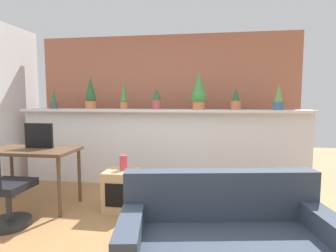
{
  "coord_description": "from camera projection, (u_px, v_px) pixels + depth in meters",
  "views": [
    {
      "loc": [
        0.75,
        -2.24,
        1.37
      ],
      "look_at": [
        0.27,
        1.04,
        1.05
      ],
      "focal_mm": 29.1,
      "sensor_mm": 36.0,
      "label": 1
    }
  ],
  "objects": [
    {
      "name": "divider_wall",
      "position": [
        160.0,
        148.0,
        4.36
      ],
      "size": [
        4.56,
        0.16,
        1.18
      ],
      "primitive_type": "cube",
      "color": "silver",
      "rests_on": "ground"
    },
    {
      "name": "vase_on_shelf",
      "position": [
        123.0,
        163.0,
        3.38
      ],
      "size": [
        0.1,
        0.1,
        0.18
      ],
      "primitive_type": "cylinder",
      "color": "#CC3D47",
      "rests_on": "side_cube_shelf"
    },
    {
      "name": "couch",
      "position": [
        227.0,
        248.0,
        2.0
      ],
      "size": [
        1.67,
        1.01,
        0.8
      ],
      "color": "#333D4C",
      "rests_on": "ground"
    },
    {
      "name": "potted_plant_4",
      "position": [
        199.0,
        92.0,
        4.13
      ],
      "size": [
        0.24,
        0.24,
        0.57
      ],
      "color": "#C66B42",
      "rests_on": "plant_shelf"
    },
    {
      "name": "potted_plant_0",
      "position": [
        54.0,
        100.0,
        4.53
      ],
      "size": [
        0.12,
        0.12,
        0.33
      ],
      "color": "#4C4C51",
      "rests_on": "plant_shelf"
    },
    {
      "name": "potted_plant_3",
      "position": [
        157.0,
        98.0,
        4.26
      ],
      "size": [
        0.15,
        0.15,
        0.32
      ],
      "color": "#B7474C",
      "rests_on": "plant_shelf"
    },
    {
      "name": "side_cube_shelf",
      "position": [
        122.0,
        190.0,
        3.39
      ],
      "size": [
        0.4,
        0.41,
        0.5
      ],
      "color": "tan",
      "rests_on": "ground"
    },
    {
      "name": "brick_wall_behind",
      "position": [
        166.0,
        106.0,
        4.89
      ],
      "size": [
        4.56,
        0.1,
        2.5
      ],
      "primitive_type": "cube",
      "color": "#AD664C",
      "rests_on": "ground"
    },
    {
      "name": "potted_plant_1",
      "position": [
        91.0,
        95.0,
        4.44
      ],
      "size": [
        0.17,
        0.17,
        0.52
      ],
      "color": "#C66B42",
      "rests_on": "plant_shelf"
    },
    {
      "name": "office_chair",
      "position": [
        2.0,
        193.0,
        2.88
      ],
      "size": [
        0.52,
        0.52,
        0.91
      ],
      "color": "#262628",
      "rests_on": "ground"
    },
    {
      "name": "potted_plant_5",
      "position": [
        236.0,
        100.0,
        4.06
      ],
      "size": [
        0.15,
        0.15,
        0.32
      ],
      "color": "#C66B42",
      "rests_on": "plant_shelf"
    },
    {
      "name": "desk",
      "position": [
        32.0,
        155.0,
        3.45
      ],
      "size": [
        1.1,
        0.6,
        0.75
      ],
      "color": "brown",
      "rests_on": "ground"
    },
    {
      "name": "plant_shelf",
      "position": [
        159.0,
        111.0,
        4.27
      ],
      "size": [
        4.56,
        0.33,
        0.04
      ],
      "primitive_type": "cube",
      "color": "silver",
      "rests_on": "divider_wall"
    },
    {
      "name": "tv_monitor",
      "position": [
        39.0,
        136.0,
        3.5
      ],
      "size": [
        0.37,
        0.04,
        0.32
      ],
      "primitive_type": "cube",
      "color": "black",
      "rests_on": "desk"
    },
    {
      "name": "potted_plant_2",
      "position": [
        124.0,
        98.0,
        4.34
      ],
      "size": [
        0.12,
        0.12,
        0.44
      ],
      "color": "#C66B42",
      "rests_on": "plant_shelf"
    },
    {
      "name": "ground_plane",
      "position": [
        121.0,
        252.0,
        2.45
      ],
      "size": [
        12.0,
        12.0,
        0.0
      ],
      "primitive_type": "plane",
      "color": "#9E7042"
    },
    {
      "name": "potted_plant_6",
      "position": [
        278.0,
        98.0,
        3.99
      ],
      "size": [
        0.15,
        0.15,
        0.39
      ],
      "color": "#386B84",
      "rests_on": "plant_shelf"
    }
  ]
}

